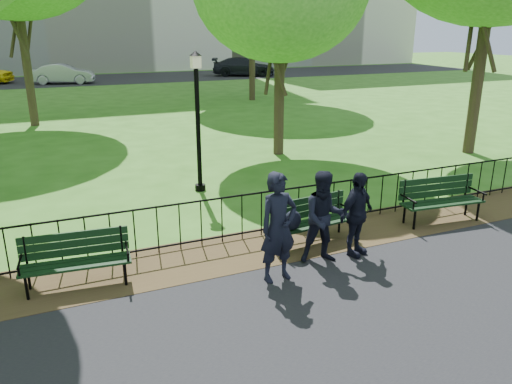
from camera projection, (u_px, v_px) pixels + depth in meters
name	position (u px, v px, depth m)	size (l,w,h in m)	color
ground	(324.00, 279.00, 7.99)	(120.00, 120.00, 0.00)	#2F5F19
dirt_strip	(282.00, 243.00, 9.29)	(60.00, 1.60, 0.01)	#3A2C17
far_street	(88.00, 80.00, 38.44)	(70.00, 9.00, 0.01)	black
iron_fence	(271.00, 210.00, 9.58)	(24.06, 0.06, 1.00)	black
park_bench_main	(306.00, 217.00, 9.08)	(1.67, 0.67, 0.92)	black
park_bench_left_a	(75.00, 254.00, 7.64)	(1.66, 0.65, 0.92)	black
park_bench_right_a	(440.00, 195.00, 10.22)	(1.80, 0.72, 0.99)	black
lamppost	(198.00, 117.00, 11.78)	(0.30, 0.30, 3.33)	black
person_left	(278.00, 227.00, 7.71)	(0.64, 0.42, 1.76)	black
person_mid	(325.00, 217.00, 8.34)	(0.78, 0.41, 1.60)	black
person_right	(357.00, 214.00, 8.61)	(0.88, 0.36, 1.51)	black
sedan_silver	(63.00, 74.00, 35.44)	(1.48, 4.24, 1.40)	#9EA0A5
sedan_dark	(244.00, 67.00, 41.27)	(2.08, 5.12, 1.48)	black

